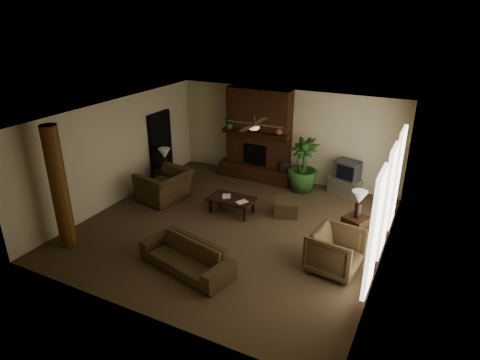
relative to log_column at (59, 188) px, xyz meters
The scene contains 23 objects.
room_shell 3.80m from the log_column, 39.13° to the left, with size 7.00×7.00×7.00m.
fireplace 6.02m from the log_column, 69.07° to the left, with size 2.40×0.70×2.80m.
windows 6.91m from the log_column, 22.11° to the left, with size 0.08×3.65×2.35m.
log_column is the anchor object (origin of this frame).
doorway 4.24m from the log_column, 96.65° to the left, with size 0.10×1.00×2.10m, color black.
ceiling_fan 4.45m from the log_column, 38.87° to the left, with size 1.35×1.35×0.37m.
sofa 3.11m from the log_column, ahead, with size 2.08×0.61×0.81m, color #49381F.
armchair_left 3.08m from the log_column, 79.46° to the left, with size 1.30×0.84×1.13m, color #49381F.
armchair_right 5.98m from the log_column, 17.03° to the left, with size 0.97×0.91×1.00m, color #49381F.
coffee_table 4.13m from the log_column, 49.79° to the left, with size 1.20×0.70×0.43m.
ottoman 5.43m from the log_column, 42.99° to the left, with size 0.60×0.60×0.40m, color #49381F.
tv_stand 7.51m from the log_column, 48.42° to the left, with size 0.85×0.50×0.50m, color silver.
tv 7.46m from the log_column, 48.21° to the left, with size 0.77×0.69×0.52m.
floor_vase 6.31m from the log_column, 60.04° to the left, with size 0.34×0.34×0.77m.
floor_plant 6.53m from the log_column, 54.67° to the left, with size 0.88×1.57×0.88m, color #2C5421.
side_table_left 3.83m from the log_column, 89.44° to the left, with size 0.50×0.50×0.55m, color black.
lamp_left 3.73m from the log_column, 89.75° to the left, with size 0.39×0.39×0.65m.
side_table_right 6.68m from the log_column, 29.28° to the left, with size 0.50×0.50×0.55m, color black.
lamp_right 6.60m from the log_column, 29.31° to the left, with size 0.39×0.39×0.65m.
mantel_plant 5.51m from the log_column, 76.06° to the left, with size 0.38×0.42×0.33m, color #2C5421.
mantel_vase 6.13m from the log_column, 61.62° to the left, with size 0.22×0.23×0.22m, color brown.
book_a 3.89m from the log_column, 52.18° to the left, with size 0.22×0.03×0.29m, color #999999.
book_b 4.20m from the log_column, 46.42° to the left, with size 0.21×0.02×0.29m, color #999999.
Camera 1 is at (4.20, -7.90, 5.01)m, focal length 30.96 mm.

